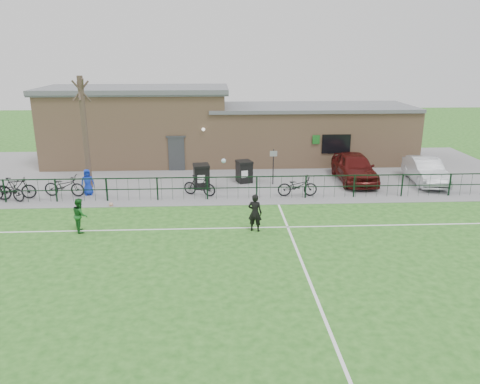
{
  "coord_description": "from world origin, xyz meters",
  "views": [
    {
      "loc": [
        -0.98,
        -14.6,
        7.35
      ],
      "look_at": [
        0.0,
        5.0,
        1.3
      ],
      "focal_mm": 35.0,
      "sensor_mm": 36.0,
      "label": 1
    }
  ],
  "objects_px": {
    "spectator_child": "(88,182)",
    "bicycle_d": "(199,185)",
    "car_maroon": "(354,167)",
    "bicycle_a": "(8,190)",
    "sign_post": "(273,167)",
    "ball_ground": "(111,204)",
    "bicycle_c": "(64,186)",
    "wheelie_bin_right": "(244,172)",
    "bare_tree": "(85,133)",
    "bicycle_e": "(297,186)",
    "wheelie_bin_left": "(201,177)",
    "outfield_player": "(80,215)",
    "car_silver": "(425,170)",
    "bicycle_b": "(16,188)"
  },
  "relations": [
    {
      "from": "bicycle_e",
      "to": "bicycle_c",
      "type": "bearing_deg",
      "value": 87.4
    },
    {
      "from": "sign_post",
      "to": "spectator_child",
      "type": "height_order",
      "value": "sign_post"
    },
    {
      "from": "bicycle_d",
      "to": "spectator_child",
      "type": "distance_m",
      "value": 5.81
    },
    {
      "from": "wheelie_bin_left",
      "to": "bicycle_e",
      "type": "distance_m",
      "value": 5.3
    },
    {
      "from": "bicycle_a",
      "to": "bare_tree",
      "type": "bearing_deg",
      "value": -36.01
    },
    {
      "from": "spectator_child",
      "to": "car_silver",
      "type": "bearing_deg",
      "value": -12.77
    },
    {
      "from": "bare_tree",
      "to": "wheelie_bin_right",
      "type": "relative_size",
      "value": 5.21
    },
    {
      "from": "wheelie_bin_left",
      "to": "spectator_child",
      "type": "height_order",
      "value": "spectator_child"
    },
    {
      "from": "car_silver",
      "to": "outfield_player",
      "type": "bearing_deg",
      "value": -153.68
    },
    {
      "from": "car_maroon",
      "to": "spectator_child",
      "type": "relative_size",
      "value": 3.5
    },
    {
      "from": "wheelie_bin_left",
      "to": "bare_tree",
      "type": "bearing_deg",
      "value": 168.13
    },
    {
      "from": "bare_tree",
      "to": "bicycle_a",
      "type": "distance_m",
      "value": 4.78
    },
    {
      "from": "car_silver",
      "to": "ball_ground",
      "type": "bearing_deg",
      "value": -163.02
    },
    {
      "from": "bicycle_c",
      "to": "bicycle_d",
      "type": "relative_size",
      "value": 1.19
    },
    {
      "from": "wheelie_bin_right",
      "to": "bicycle_b",
      "type": "xyz_separation_m",
      "value": [
        -11.68,
        -2.64,
        0.0
      ]
    },
    {
      "from": "car_silver",
      "to": "bicycle_e",
      "type": "bearing_deg",
      "value": -158.5
    },
    {
      "from": "wheelie_bin_right",
      "to": "spectator_child",
      "type": "distance_m",
      "value": 8.51
    },
    {
      "from": "sign_post",
      "to": "bicycle_e",
      "type": "bearing_deg",
      "value": -66.17
    },
    {
      "from": "outfield_player",
      "to": "ball_ground",
      "type": "relative_size",
      "value": 7.37
    },
    {
      "from": "spectator_child",
      "to": "outfield_player",
      "type": "height_order",
      "value": "outfield_player"
    },
    {
      "from": "wheelie_bin_right",
      "to": "bicycle_a",
      "type": "relative_size",
      "value": 0.57
    },
    {
      "from": "bare_tree",
      "to": "spectator_child",
      "type": "xyz_separation_m",
      "value": [
        0.29,
        -1.44,
        -2.3
      ]
    },
    {
      "from": "wheelie_bin_right",
      "to": "car_silver",
      "type": "distance_m",
      "value": 10.25
    },
    {
      "from": "wheelie_bin_left",
      "to": "bicycle_a",
      "type": "xyz_separation_m",
      "value": [
        -9.62,
        -1.8,
        -0.08
      ]
    },
    {
      "from": "car_maroon",
      "to": "car_silver",
      "type": "relative_size",
      "value": 1.1
    },
    {
      "from": "bare_tree",
      "to": "bicycle_e",
      "type": "distance_m",
      "value": 11.6
    },
    {
      "from": "ball_ground",
      "to": "bicycle_c",
      "type": "bearing_deg",
      "value": 147.48
    },
    {
      "from": "sign_post",
      "to": "ball_ground",
      "type": "xyz_separation_m",
      "value": [
        -8.29,
        -3.41,
        -0.92
      ]
    },
    {
      "from": "wheelie_bin_right",
      "to": "bicycle_a",
      "type": "distance_m",
      "value": 12.34
    },
    {
      "from": "bicycle_c",
      "to": "wheelie_bin_right",
      "type": "bearing_deg",
      "value": -69.55
    },
    {
      "from": "spectator_child",
      "to": "bicycle_d",
      "type": "bearing_deg",
      "value": -20.85
    },
    {
      "from": "car_silver",
      "to": "spectator_child",
      "type": "xyz_separation_m",
      "value": [
        -18.48,
        -1.37,
        -0.03
      ]
    },
    {
      "from": "wheelie_bin_left",
      "to": "outfield_player",
      "type": "height_order",
      "value": "outfield_player"
    },
    {
      "from": "sign_post",
      "to": "ball_ground",
      "type": "distance_m",
      "value": 9.01
    },
    {
      "from": "car_maroon",
      "to": "bicycle_a",
      "type": "xyz_separation_m",
      "value": [
        -18.31,
        -2.63,
        -0.29
      ]
    },
    {
      "from": "sign_post",
      "to": "spectator_child",
      "type": "bearing_deg",
      "value": -171.24
    },
    {
      "from": "ball_ground",
      "to": "sign_post",
      "type": "bearing_deg",
      "value": 22.39
    },
    {
      "from": "car_silver",
      "to": "bicycle_a",
      "type": "relative_size",
      "value": 2.16
    },
    {
      "from": "bicycle_d",
      "to": "spectator_child",
      "type": "xyz_separation_m",
      "value": [
        -5.8,
        0.39,
        0.15
      ]
    },
    {
      "from": "wheelie_bin_left",
      "to": "ball_ground",
      "type": "height_order",
      "value": "wheelie_bin_left"
    },
    {
      "from": "bare_tree",
      "to": "sign_post",
      "type": "height_order",
      "value": "bare_tree"
    },
    {
      "from": "bicycle_c",
      "to": "bicycle_a",
      "type": "bearing_deg",
      "value": 109.55
    },
    {
      "from": "wheelie_bin_left",
      "to": "car_maroon",
      "type": "bearing_deg",
      "value": -2.82
    },
    {
      "from": "sign_post",
      "to": "ball_ground",
      "type": "height_order",
      "value": "sign_post"
    },
    {
      "from": "bicycle_c",
      "to": "sign_post",
      "type": "bearing_deg",
      "value": -74.14
    },
    {
      "from": "car_maroon",
      "to": "bicycle_c",
      "type": "distance_m",
      "value": 15.84
    },
    {
      "from": "sign_post",
      "to": "car_maroon",
      "type": "relative_size",
      "value": 0.42
    },
    {
      "from": "sign_post",
      "to": "bicycle_b",
      "type": "height_order",
      "value": "sign_post"
    },
    {
      "from": "wheelie_bin_right",
      "to": "outfield_player",
      "type": "bearing_deg",
      "value": -151.63
    },
    {
      "from": "spectator_child",
      "to": "car_maroon",
      "type": "bearing_deg",
      "value": -9.62
    }
  ]
}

